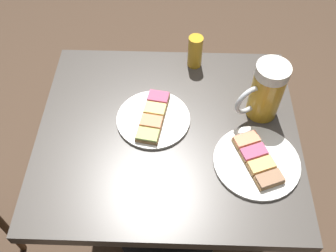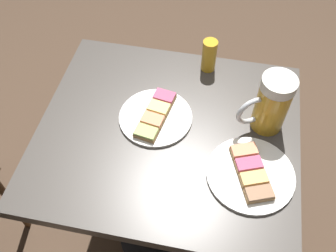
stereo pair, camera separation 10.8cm
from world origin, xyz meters
name	(u,v)px [view 1 (the left image)]	position (x,y,z in m)	size (l,w,h in m)	color
ground_plane	(168,230)	(0.00, 0.00, 0.00)	(6.00, 6.00, 0.00)	#4C3828
cafe_table	(168,162)	(0.00, 0.00, 0.60)	(0.76, 0.67, 0.78)	black
plate_near	(153,118)	(-0.04, 0.04, 0.79)	(0.22, 0.22, 0.03)	white
plate_far	(257,161)	(0.25, -0.10, 0.79)	(0.24, 0.24, 0.03)	white
beer_mug	(266,91)	(0.27, 0.08, 0.87)	(0.14, 0.11, 0.19)	gold
beer_glass_small	(195,52)	(0.08, 0.28, 0.83)	(0.05, 0.05, 0.11)	gold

